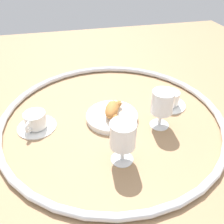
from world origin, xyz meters
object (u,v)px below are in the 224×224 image
at_px(pastry_plate, 112,116).
at_px(coffee_cup_far, 36,122).
at_px(coffee_cup_near, 169,99).
at_px(juice_glass_left, 162,103).
at_px(juice_glass_right, 123,137).
at_px(croissant_large, 113,109).

xyz_separation_m(pastry_plate, coffee_cup_far, (-0.01, -0.27, 0.01)).
relative_size(pastry_plate, coffee_cup_far, 1.41).
relative_size(coffee_cup_near, juice_glass_left, 0.97).
xyz_separation_m(juice_glass_left, juice_glass_right, (0.13, -0.17, -0.00)).
relative_size(pastry_plate, juice_glass_right, 1.37).
bearing_deg(coffee_cup_near, juice_glass_left, -37.29).
relative_size(coffee_cup_far, juice_glass_right, 0.97).
distance_m(juice_glass_left, juice_glass_right, 0.22).
distance_m(pastry_plate, coffee_cup_near, 0.25).
relative_size(coffee_cup_far, juice_glass_left, 0.97).
height_order(pastry_plate, coffee_cup_near, coffee_cup_near).
relative_size(pastry_plate, coffee_cup_near, 1.41).
height_order(coffee_cup_near, juice_glass_left, juice_glass_left).
bearing_deg(coffee_cup_near, juice_glass_right, -47.04).
bearing_deg(juice_glass_right, juice_glass_left, 126.59).
xyz_separation_m(croissant_large, coffee_cup_far, (-0.01, -0.28, -0.02)).
xyz_separation_m(coffee_cup_near, juice_glass_left, (0.11, -0.09, 0.07)).
bearing_deg(juice_glass_left, coffee_cup_far, -101.46).
distance_m(coffee_cup_far, juice_glass_left, 0.44).
xyz_separation_m(pastry_plate, coffee_cup_near, (-0.04, 0.24, 0.01)).
height_order(pastry_plate, croissant_large, croissant_large).
bearing_deg(pastry_plate, juice_glass_left, 63.99).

